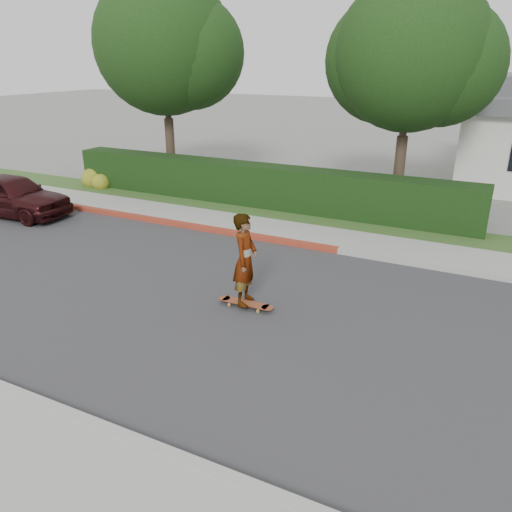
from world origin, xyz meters
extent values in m
plane|color=slate|center=(0.00, 0.00, 0.00)|extent=(120.00, 120.00, 0.00)
cube|color=#2D2D30|center=(0.00, 0.00, 0.01)|extent=(60.00, 8.00, 0.01)
cube|color=#9E9E99|center=(0.00, -4.10, 0.07)|extent=(60.00, 0.20, 0.15)
cube|color=gray|center=(0.00, -5.00, 0.06)|extent=(60.00, 1.60, 0.12)
cube|color=#9E9E99|center=(0.00, 4.10, 0.07)|extent=(60.00, 0.20, 0.15)
cube|color=maroon|center=(-5.00, 4.10, 0.08)|extent=(12.00, 0.21, 0.15)
cube|color=gray|center=(0.00, 5.00, 0.06)|extent=(60.00, 1.60, 0.12)
cube|color=#2D4C1E|center=(0.00, 6.60, 0.05)|extent=(60.00, 1.60, 0.10)
cube|color=black|center=(-3.00, 7.20, 0.75)|extent=(15.00, 1.00, 1.50)
sphere|color=#2D4C19|center=(-10.20, 6.80, 0.35)|extent=(0.90, 0.90, 0.90)
sphere|color=#2D4C19|center=(-9.60, 6.60, 0.30)|extent=(0.70, 0.70, 0.70)
cylinder|color=#33261C|center=(-7.50, 8.50, 1.35)|extent=(0.36, 0.36, 2.70)
cylinder|color=#33261C|center=(-7.50, 8.50, 3.38)|extent=(0.24, 0.24, 2.25)
sphere|color=black|center=(-7.50, 8.50, 5.40)|extent=(5.20, 5.20, 5.20)
sphere|color=black|center=(-8.30, 8.90, 5.20)|extent=(4.42, 4.42, 4.42)
sphere|color=black|center=(-6.60, 8.80, 5.10)|extent=(4.16, 4.16, 4.16)
cylinder|color=#33261C|center=(1.50, 9.00, 1.26)|extent=(0.36, 0.36, 2.52)
cylinder|color=#33261C|center=(1.50, 9.00, 3.15)|extent=(0.24, 0.24, 2.10)
sphere|color=black|center=(1.50, 9.00, 5.04)|extent=(4.80, 4.80, 4.80)
sphere|color=black|center=(0.70, 9.40, 4.84)|extent=(4.08, 4.08, 4.08)
sphere|color=black|center=(2.40, 9.30, 4.74)|extent=(3.84, 3.84, 3.84)
cylinder|color=#B57A31|center=(-0.12, 0.06, 0.04)|extent=(0.07, 0.04, 0.07)
cylinder|color=#B57A31|center=(-0.13, 0.26, 0.04)|extent=(0.07, 0.04, 0.07)
cylinder|color=#B57A31|center=(0.55, 0.08, 0.04)|extent=(0.07, 0.04, 0.07)
cylinder|color=#B57A31|center=(0.55, 0.27, 0.04)|extent=(0.07, 0.04, 0.07)
cube|color=silver|center=(-0.12, 0.16, 0.09)|extent=(0.06, 0.20, 0.03)
cube|color=silver|center=(0.55, 0.17, 0.09)|extent=(0.06, 0.20, 0.03)
cube|color=maroon|center=(0.21, 0.17, 0.12)|extent=(1.02, 0.26, 0.02)
cylinder|color=maroon|center=(-0.29, 0.16, 0.12)|extent=(0.25, 0.25, 0.02)
cylinder|color=maroon|center=(0.72, 0.18, 0.12)|extent=(0.25, 0.25, 0.02)
imported|color=white|center=(0.21, 0.17, 1.10)|extent=(0.56, 0.77, 1.95)
imported|color=#341012|center=(-9.79, 2.68, 0.69)|extent=(4.16, 1.86, 1.39)
camera|label=1|loc=(4.56, -8.15, 4.91)|focal=35.00mm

